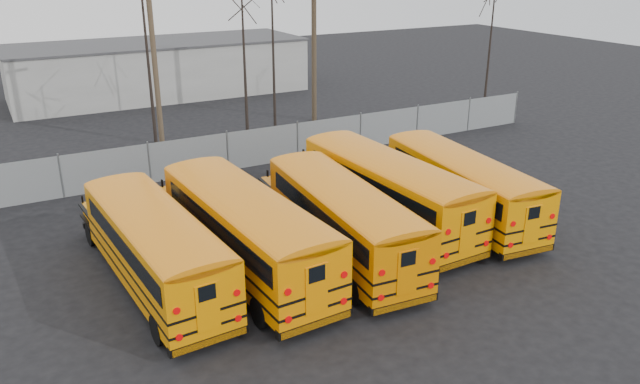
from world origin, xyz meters
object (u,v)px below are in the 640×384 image
bus_c (340,213)px  utility_pole_left (154,58)px  bus_d (385,185)px  bus_a (153,242)px  bus_b (243,225)px  bus_e (459,181)px  utility_pole_right (314,40)px

bus_c → utility_pole_left: bearing=100.2°
bus_c → bus_d: size_ratio=0.96×
bus_d → utility_pole_left: 16.99m
utility_pole_left → bus_c: bearing=-94.8°
bus_a → bus_b: 3.02m
bus_b → bus_d: 6.58m
bus_d → bus_e: size_ratio=1.06×
utility_pole_right → bus_c: bearing=-97.0°
bus_a → bus_b: (2.99, -0.40, 0.11)m
bus_e → utility_pole_left: 18.87m
bus_e → utility_pole_right: (2.50, 17.37, 3.63)m
bus_c → bus_d: bus_d is taller
bus_a → bus_c: bearing=-12.1°
bus_c → bus_e: bearing=10.7°
bus_a → utility_pole_right: size_ratio=1.00×
bus_a → bus_c: 6.60m
bus_c → bus_d: (2.97, 1.50, 0.08)m
bus_c → utility_pole_right: 20.34m
bus_a → bus_b: size_ratio=0.94×
bus_e → bus_a: bearing=-175.3°
bus_e → bus_c: bearing=-167.7°
bus_b → bus_e: (9.67, 0.14, -0.12)m
bus_c → bus_e: size_ratio=1.02×
bus_c → utility_pole_left: (-1.82, 17.47, 3.30)m
bus_a → bus_d: bus_d is taller
bus_a → bus_d: size_ratio=0.95×
bus_e → utility_pole_left: size_ratio=1.06×
utility_pole_right → utility_pole_left: bearing=-158.3°
bus_a → bus_c: bus_c is taller
bus_d → bus_e: (3.16, -0.81, -0.11)m
bus_a → bus_c: size_ratio=0.98×
bus_a → utility_pole_right: bearing=44.6°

